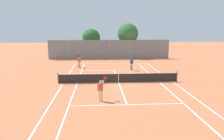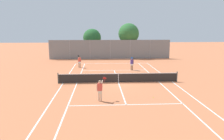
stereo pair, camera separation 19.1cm
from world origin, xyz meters
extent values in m
plane|color=#C67047|center=(0.00, 0.00, 0.00)|extent=(120.00, 120.00, 0.00)
cube|color=white|center=(0.00, 11.90, 0.00)|extent=(11.00, 0.10, 0.01)
cube|color=white|center=(-5.50, 0.00, 0.00)|extent=(0.10, 23.80, 0.01)
cube|color=white|center=(5.50, 0.00, 0.00)|extent=(0.10, 23.80, 0.01)
cube|color=white|center=(-4.13, 0.00, 0.00)|extent=(0.10, 23.80, 0.01)
cube|color=white|center=(4.13, 0.00, 0.00)|extent=(0.10, 23.80, 0.01)
cube|color=white|center=(0.00, -6.40, 0.00)|extent=(8.26, 0.10, 0.01)
cube|color=white|center=(0.00, 6.40, 0.00)|extent=(8.26, 0.10, 0.01)
cube|color=white|center=(0.00, 0.00, 0.00)|extent=(0.10, 12.80, 0.01)
cylinder|color=#474C47|center=(-5.95, 0.00, 0.53)|extent=(0.10, 0.10, 1.07)
cylinder|color=#474C47|center=(5.95, 0.00, 0.53)|extent=(0.10, 0.10, 1.07)
cube|color=black|center=(0.00, 0.00, 0.46)|extent=(11.90, 0.02, 0.89)
cube|color=white|center=(0.00, 0.00, 0.92)|extent=(11.90, 0.03, 0.06)
cube|color=white|center=(0.00, 0.00, 0.44)|extent=(0.05, 0.03, 0.89)
cylinder|color=beige|center=(-1.95, -5.50, 0.41)|extent=(0.13, 0.13, 0.82)
cylinder|color=beige|center=(-1.77, -5.53, 0.41)|extent=(0.13, 0.13, 0.82)
cube|color=beige|center=(-1.86, -5.51, 0.74)|extent=(0.31, 0.23, 0.24)
cube|color=#D84C3F|center=(-1.86, -5.51, 1.10)|extent=(0.37, 0.27, 0.56)
sphere|color=beige|center=(-1.86, -5.51, 1.49)|extent=(0.22, 0.22, 0.22)
cylinder|color=black|center=(-1.86, -5.51, 1.56)|extent=(0.23, 0.23, 0.02)
cylinder|color=beige|center=(-2.07, -5.47, 1.04)|extent=(0.08, 0.08, 0.52)
cylinder|color=beige|center=(-1.70, -5.40, 1.39)|extent=(0.17, 0.46, 0.35)
cylinder|color=maroon|center=(-1.52, -5.18, 1.55)|extent=(0.08, 0.25, 0.22)
cylinder|color=maroon|center=(-1.50, -5.06, 1.66)|extent=(0.31, 0.25, 0.23)
cylinder|color=tan|center=(-4.55, 8.70, 0.41)|extent=(0.13, 0.13, 0.82)
cylinder|color=tan|center=(-4.71, 8.63, 0.41)|extent=(0.13, 0.13, 0.82)
cube|color=white|center=(-4.63, 8.66, 0.74)|extent=(0.33, 0.28, 0.24)
cube|color=#D84C3F|center=(-4.63, 8.66, 1.10)|extent=(0.39, 0.32, 0.56)
sphere|color=tan|center=(-4.63, 8.66, 1.49)|extent=(0.22, 0.22, 0.22)
cylinder|color=black|center=(-4.63, 8.66, 1.56)|extent=(0.23, 0.23, 0.02)
cylinder|color=tan|center=(-4.43, 8.75, 1.04)|extent=(0.08, 0.08, 0.52)
cylinder|color=tan|center=(-4.69, 8.48, 1.39)|extent=(0.26, 0.45, 0.35)
cylinder|color=black|center=(-4.71, 8.19, 1.55)|extent=(0.13, 0.24, 0.22)
cylinder|color=black|center=(-4.66, 8.08, 1.66)|extent=(0.34, 0.29, 0.23)
cylinder|color=#936B4C|center=(2.38, 6.47, 0.41)|extent=(0.13, 0.13, 0.82)
cylinder|color=#936B4C|center=(2.20, 6.42, 0.41)|extent=(0.13, 0.13, 0.82)
cube|color=white|center=(2.29, 6.44, 0.74)|extent=(0.32, 0.25, 0.24)
cube|color=#4C388C|center=(2.29, 6.44, 1.10)|extent=(0.38, 0.29, 0.56)
sphere|color=#936B4C|center=(2.29, 6.44, 1.49)|extent=(0.22, 0.22, 0.22)
cylinder|color=black|center=(2.29, 6.44, 1.56)|extent=(0.23, 0.23, 0.02)
cylinder|color=#936B4C|center=(2.50, 6.51, 1.04)|extent=(0.08, 0.08, 0.52)
cylinder|color=#936B4C|center=(2.21, 6.27, 1.39)|extent=(0.21, 0.46, 0.35)
cylinder|color=#1E4C99|center=(2.15, 5.99, 1.55)|extent=(0.10, 0.25, 0.22)
cylinder|color=#1E4C99|center=(2.19, 5.87, 1.66)|extent=(0.32, 0.27, 0.23)
sphere|color=#D1DB33|center=(2.31, -4.98, 0.03)|extent=(0.07, 0.07, 0.07)
sphere|color=#D1DB33|center=(-3.54, 11.06, 0.03)|extent=(0.07, 0.07, 0.07)
cylinder|color=gray|center=(-10.50, 16.76, 1.67)|extent=(0.08, 0.08, 3.34)
cylinder|color=gray|center=(-7.00, 16.76, 1.67)|extent=(0.08, 0.08, 3.34)
cylinder|color=gray|center=(-3.50, 16.76, 1.67)|extent=(0.08, 0.08, 3.34)
cylinder|color=gray|center=(0.00, 16.76, 1.67)|extent=(0.08, 0.08, 3.34)
cylinder|color=gray|center=(3.50, 16.76, 1.67)|extent=(0.08, 0.08, 3.34)
cylinder|color=gray|center=(7.00, 16.76, 1.67)|extent=(0.08, 0.08, 3.34)
cylinder|color=gray|center=(10.50, 16.76, 1.67)|extent=(0.08, 0.08, 3.34)
cube|color=slate|center=(0.00, 16.76, 1.67)|extent=(21.00, 0.02, 3.30)
cylinder|color=brown|center=(-3.21, 19.79, 1.20)|extent=(0.22, 0.22, 2.41)
sphere|color=#26602D|center=(-3.21, 19.79, 3.56)|extent=(3.31, 3.31, 3.31)
sphere|color=#26602D|center=(-3.57, 19.49, 3.15)|extent=(2.39, 2.39, 2.39)
cylinder|color=brown|center=(3.43, 18.51, 1.51)|extent=(0.30, 0.30, 3.03)
sphere|color=#2D6B33|center=(3.43, 18.51, 4.33)|extent=(3.72, 3.72, 3.72)
sphere|color=#2D6B33|center=(3.68, 18.68, 3.87)|extent=(2.21, 2.21, 2.21)
camera|label=1|loc=(-2.05, -21.12, 5.42)|focal=35.00mm
camera|label=2|loc=(-1.86, -21.13, 5.42)|focal=35.00mm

